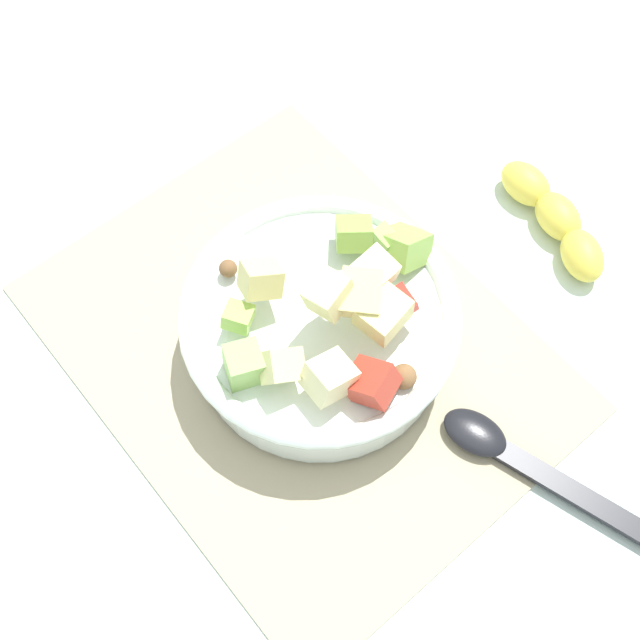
% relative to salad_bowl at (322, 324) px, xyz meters
% --- Properties ---
extents(ground_plane, '(2.40, 2.40, 0.00)m').
position_rel_salad_bowl_xyz_m(ground_plane, '(0.01, 0.02, -0.05)').
color(ground_plane, silver).
extents(placemat, '(0.45, 0.34, 0.01)m').
position_rel_salad_bowl_xyz_m(placemat, '(0.01, 0.02, -0.04)').
color(placemat, tan).
rests_on(placemat, ground_plane).
extents(salad_bowl, '(0.23, 0.23, 0.13)m').
position_rel_salad_bowl_xyz_m(salad_bowl, '(0.00, 0.00, 0.00)').
color(salad_bowl, white).
rests_on(salad_bowl, placemat).
extents(serving_spoon, '(0.20, 0.08, 0.01)m').
position_rel_salad_bowl_xyz_m(serving_spoon, '(-0.18, -0.06, -0.04)').
color(serving_spoon, black).
rests_on(serving_spoon, placemat).
extents(banana_whole, '(0.15, 0.07, 0.04)m').
position_rel_salad_bowl_xyz_m(banana_whole, '(-0.04, -0.25, -0.03)').
color(banana_whole, yellow).
rests_on(banana_whole, ground_plane).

